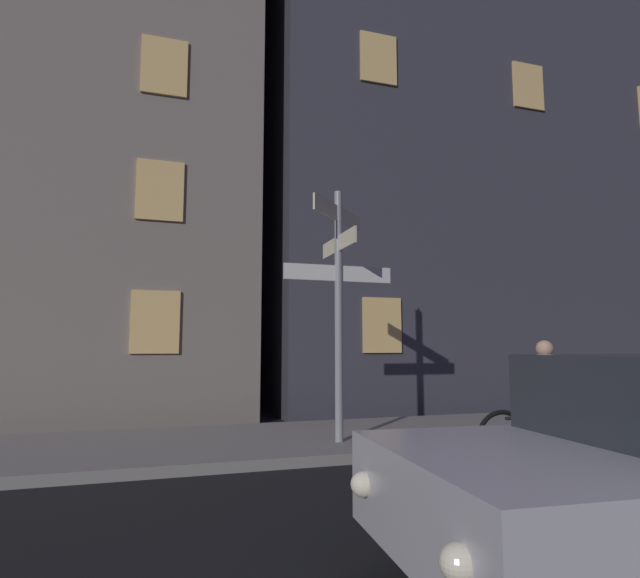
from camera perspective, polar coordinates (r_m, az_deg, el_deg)
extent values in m
cube|color=gray|center=(8.80, 5.79, -15.92)|extent=(40.00, 3.06, 0.14)
cylinder|color=gray|center=(7.78, 2.09, -2.71)|extent=(0.12, 0.12, 3.78)
cube|color=beige|center=(8.03, 2.04, 8.32)|extent=(1.16, 1.16, 0.24)
cube|color=beige|center=(7.92, 2.05, 5.04)|extent=(0.03, 1.44, 0.24)
cube|color=white|center=(7.84, 2.07, 1.75)|extent=(1.72, 0.03, 0.24)
cylinder|color=black|center=(4.18, 14.50, -22.92)|extent=(0.65, 0.27, 0.64)
sphere|color=#F9EFCC|center=(2.44, 15.10, -27.27)|extent=(0.16, 0.16, 0.16)
sphere|color=#F9EFCC|center=(3.54, 4.77, -20.76)|extent=(0.16, 0.16, 0.16)
torus|color=black|center=(7.21, 19.62, -15.35)|extent=(0.72, 0.15, 0.72)
torus|color=black|center=(7.81, 26.84, -14.32)|extent=(0.72, 0.15, 0.72)
cylinder|color=black|center=(7.46, 23.29, -12.95)|extent=(1.00, 0.17, 0.04)
cylinder|color=navy|center=(7.47, 23.77, -9.26)|extent=(0.49, 0.37, 0.61)
sphere|color=tan|center=(7.46, 23.63, -6.08)|extent=(0.22, 0.22, 0.22)
cylinder|color=black|center=(7.42, 24.03, -13.19)|extent=(0.35, 0.16, 0.55)
cylinder|color=black|center=(7.57, 23.24, -13.08)|extent=(0.35, 0.16, 0.55)
cube|color=#F2C672|center=(10.28, -17.80, -3.49)|extent=(0.90, 0.06, 1.20)
cube|color=#F2C672|center=(10.72, -17.31, 10.39)|extent=(0.90, 0.06, 1.20)
cube|color=#F2C672|center=(11.72, -16.85, 22.54)|extent=(0.90, 0.06, 1.20)
cube|color=#383842|center=(19.74, 12.20, 21.52)|extent=(12.53, 9.48, 21.49)
cube|color=#F2C672|center=(11.29, 6.90, -3.99)|extent=(0.90, 0.06, 1.20)
cube|color=#F2C672|center=(13.09, 6.49, 24.05)|extent=(0.90, 0.06, 1.20)
cube|color=#F2C672|center=(15.10, 22.08, 20.11)|extent=(0.90, 0.06, 1.20)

